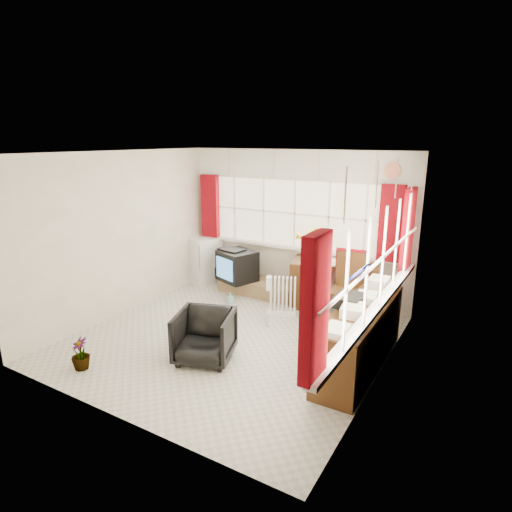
{
  "coord_description": "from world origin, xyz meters",
  "views": [
    {
      "loc": [
        3.01,
        -4.47,
        2.67
      ],
      "look_at": [
        0.08,
        0.55,
        1.07
      ],
      "focal_mm": 30.0,
      "sensor_mm": 36.0,
      "label": 1
    }
  ],
  "objects_px": {
    "desk_lamp": "(316,236)",
    "office_chair": "(205,336)",
    "tv_bench": "(259,287)",
    "task_chair": "(349,287)",
    "credenza": "(360,336)",
    "desk": "(334,282)",
    "crt_tv": "(237,266)",
    "mini_fridge": "(204,260)",
    "radiator": "(283,299)"
  },
  "relations": [
    {
      "from": "radiator",
      "to": "desk",
      "type": "bearing_deg",
      "value": 49.48
    },
    {
      "from": "credenza",
      "to": "crt_tv",
      "type": "xyz_separation_m",
      "value": [
        -2.62,
        1.34,
        0.12
      ]
    },
    {
      "from": "desk",
      "to": "crt_tv",
      "type": "height_order",
      "value": "desk"
    },
    {
      "from": "radiator",
      "to": "tv_bench",
      "type": "relative_size",
      "value": 0.44
    },
    {
      "from": "credenza",
      "to": "mini_fridge",
      "type": "height_order",
      "value": "mini_fridge"
    },
    {
      "from": "desk_lamp",
      "to": "radiator",
      "type": "xyz_separation_m",
      "value": [
        -0.16,
        -0.86,
        -0.85
      ]
    },
    {
      "from": "radiator",
      "to": "office_chair",
      "type": "bearing_deg",
      "value": -96.17
    },
    {
      "from": "desk_lamp",
      "to": "radiator",
      "type": "relative_size",
      "value": 0.77
    },
    {
      "from": "crt_tv",
      "to": "mini_fridge",
      "type": "bearing_deg",
      "value": 164.27
    },
    {
      "from": "desk",
      "to": "office_chair",
      "type": "xyz_separation_m",
      "value": [
        -0.77,
        -2.44,
        -0.11
      ]
    },
    {
      "from": "task_chair",
      "to": "crt_tv",
      "type": "bearing_deg",
      "value": 172.12
    },
    {
      "from": "credenza",
      "to": "desk",
      "type": "bearing_deg",
      "value": 119.96
    },
    {
      "from": "desk_lamp",
      "to": "crt_tv",
      "type": "xyz_separation_m",
      "value": [
        -1.27,
        -0.43,
        -0.59
      ]
    },
    {
      "from": "office_chair",
      "to": "desk_lamp",
      "type": "bearing_deg",
      "value": 62.99
    },
    {
      "from": "office_chair",
      "to": "credenza",
      "type": "relative_size",
      "value": 0.35
    },
    {
      "from": "radiator",
      "to": "tv_bench",
      "type": "xyz_separation_m",
      "value": [
        -0.78,
        0.6,
        -0.12
      ]
    },
    {
      "from": "radiator",
      "to": "crt_tv",
      "type": "xyz_separation_m",
      "value": [
        -1.11,
        0.42,
        0.27
      ]
    },
    {
      "from": "tv_bench",
      "to": "desk_lamp",
      "type": "bearing_deg",
      "value": 15.44
    },
    {
      "from": "task_chair",
      "to": "credenza",
      "type": "xyz_separation_m",
      "value": [
        0.51,
        -1.05,
        -0.21
      ]
    },
    {
      "from": "credenza",
      "to": "crt_tv",
      "type": "relative_size",
      "value": 2.73
    },
    {
      "from": "desk_lamp",
      "to": "office_chair",
      "type": "relative_size",
      "value": 0.68
    },
    {
      "from": "radiator",
      "to": "credenza",
      "type": "distance_m",
      "value": 1.77
    },
    {
      "from": "task_chair",
      "to": "credenza",
      "type": "height_order",
      "value": "task_chair"
    },
    {
      "from": "tv_bench",
      "to": "mini_fridge",
      "type": "bearing_deg",
      "value": 176.35
    },
    {
      "from": "office_chair",
      "to": "mini_fridge",
      "type": "height_order",
      "value": "mini_fridge"
    },
    {
      "from": "task_chair",
      "to": "tv_bench",
      "type": "bearing_deg",
      "value": 165.17
    },
    {
      "from": "desk",
      "to": "task_chair",
      "type": "distance_m",
      "value": 0.71
    },
    {
      "from": "crt_tv",
      "to": "radiator",
      "type": "bearing_deg",
      "value": -20.77
    },
    {
      "from": "office_chair",
      "to": "crt_tv",
      "type": "bearing_deg",
      "value": 93.54
    },
    {
      "from": "office_chair",
      "to": "radiator",
      "type": "height_order",
      "value": "office_chair"
    },
    {
      "from": "desk",
      "to": "task_chair",
      "type": "height_order",
      "value": "task_chair"
    },
    {
      "from": "office_chair",
      "to": "radiator",
      "type": "bearing_deg",
      "value": 64.38
    },
    {
      "from": "radiator",
      "to": "credenza",
      "type": "xyz_separation_m",
      "value": [
        1.5,
        -0.92,
        0.14
      ]
    },
    {
      "from": "desk_lamp",
      "to": "credenza",
      "type": "height_order",
      "value": "desk_lamp"
    },
    {
      "from": "desk",
      "to": "credenza",
      "type": "bearing_deg",
      "value": -60.04
    },
    {
      "from": "desk",
      "to": "radiator",
      "type": "height_order",
      "value": "desk"
    },
    {
      "from": "radiator",
      "to": "task_chair",
      "type": "bearing_deg",
      "value": 7.46
    },
    {
      "from": "desk",
      "to": "credenza",
      "type": "xyz_separation_m",
      "value": [
        0.92,
        -1.6,
        -0.04
      ]
    },
    {
      "from": "tv_bench",
      "to": "mini_fridge",
      "type": "distance_m",
      "value": 1.29
    },
    {
      "from": "task_chair",
      "to": "radiator",
      "type": "bearing_deg",
      "value": -172.54
    },
    {
      "from": "desk_lamp",
      "to": "crt_tv",
      "type": "relative_size",
      "value": 0.64
    },
    {
      "from": "office_chair",
      "to": "tv_bench",
      "type": "distance_m",
      "value": 2.44
    },
    {
      "from": "radiator",
      "to": "crt_tv",
      "type": "bearing_deg",
      "value": 159.23
    },
    {
      "from": "desk_lamp",
      "to": "task_chair",
      "type": "height_order",
      "value": "desk_lamp"
    },
    {
      "from": "task_chair",
      "to": "desk_lamp",
      "type": "bearing_deg",
      "value": 139.13
    },
    {
      "from": "credenza",
      "to": "tv_bench",
      "type": "height_order",
      "value": "credenza"
    },
    {
      "from": "task_chair",
      "to": "desk",
      "type": "bearing_deg",
      "value": 127.12
    },
    {
      "from": "task_chair",
      "to": "radiator",
      "type": "xyz_separation_m",
      "value": [
        -1.0,
        -0.13,
        -0.35
      ]
    },
    {
      "from": "mini_fridge",
      "to": "credenza",
      "type": "bearing_deg",
      "value": -24.39
    },
    {
      "from": "credenza",
      "to": "tv_bench",
      "type": "xyz_separation_m",
      "value": [
        -2.28,
        1.52,
        -0.27
      ]
    }
  ]
}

